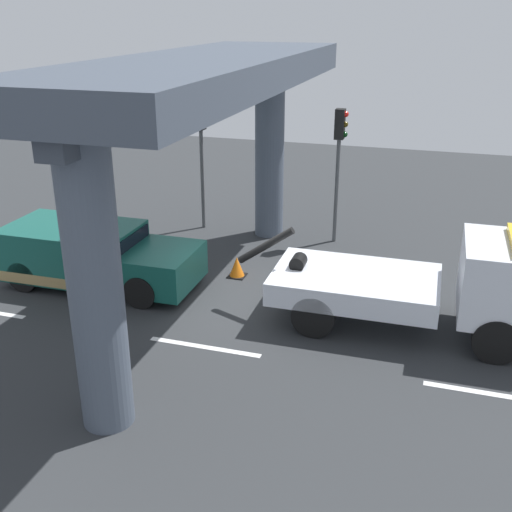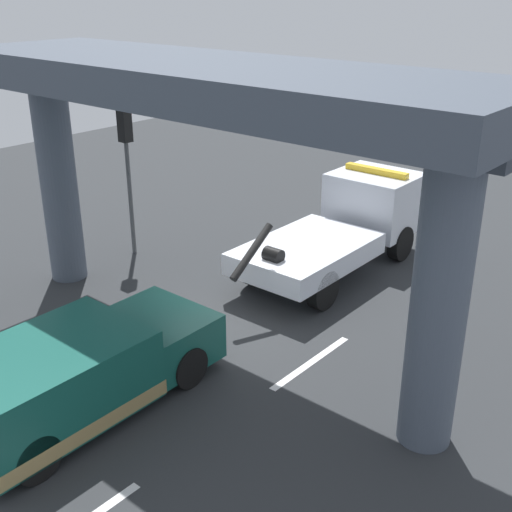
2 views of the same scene
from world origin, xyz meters
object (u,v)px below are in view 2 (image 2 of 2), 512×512
object	(u,v)px
tow_truck_white	(348,223)
towed_van_green	(76,375)
traffic_light_far	(127,150)
traffic_cone_orange	(164,305)

from	to	relation	value
tow_truck_white	towed_van_green	xyz separation A→B (m)	(-8.96, -0.01, -0.42)
tow_truck_white	towed_van_green	size ratio (longest dim) A/B	1.39
towed_van_green	traffic_light_far	size ratio (longest dim) A/B	1.25
traffic_cone_orange	towed_van_green	bearing A→B (deg)	-156.02
tow_truck_white	towed_van_green	bearing A→B (deg)	-179.93
tow_truck_white	towed_van_green	distance (m)	8.97
towed_van_green	traffic_cone_orange	bearing A→B (deg)	23.98
tow_truck_white	traffic_cone_orange	world-z (taller)	tow_truck_white
tow_truck_white	traffic_cone_orange	bearing A→B (deg)	163.95
traffic_light_far	tow_truck_white	bearing A→B (deg)	-57.05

